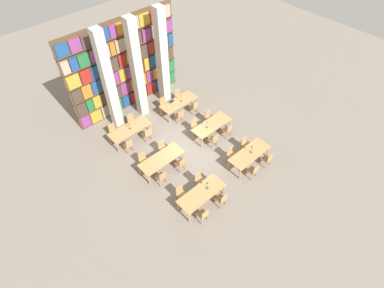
{
  "coord_description": "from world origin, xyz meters",
  "views": [
    {
      "loc": [
        -7.18,
        -8.19,
        12.31
      ],
      "look_at": [
        0.0,
        -0.28,
        0.69
      ],
      "focal_mm": 28.0,
      "sensor_mm": 36.0,
      "label": 1
    }
  ],
  "objects_px": {
    "chair_22": "(194,107)",
    "chair_2": "(222,199)",
    "pillar_left": "(109,84)",
    "desk_lamp_0": "(207,184)",
    "chair_14": "(228,130)",
    "chair_17": "(113,130)",
    "chair_6": "(267,159)",
    "pillar_center": "(137,71)",
    "reading_table_1": "(250,154)",
    "chair_9": "(143,160)",
    "pillar_right": "(162,59)",
    "chair_3": "(199,180)",
    "chair_4": "(253,171)",
    "chair_15": "(209,117)",
    "chair_13": "(195,126)",
    "chair_23": "(178,95)",
    "chair_10": "(181,164)",
    "chair_21": "(164,103)",
    "chair_5": "(231,154)",
    "reading_table_4": "(130,130)",
    "reading_table_3": "(212,125)",
    "desk_lamp_1": "(252,148)",
    "chair_11": "(163,147)",
    "chair_12": "(214,140)",
    "chair_7": "(245,143)",
    "chair_19": "(132,120)",
    "chair_18": "(147,134)",
    "desk_lamp_3": "(129,125)",
    "desk_lamp_4": "(181,97)",
    "chair_8": "(161,177)",
    "chair_20": "(180,116)",
    "chair_1": "(181,193)",
    "reading_table_5": "(179,103)",
    "reading_table_2": "(162,159)",
    "reading_table_0": "(202,194)"
  },
  "relations": [
    {
      "from": "chair_2",
      "to": "chair_21",
      "type": "bearing_deg",
      "value": 72.23
    },
    {
      "from": "pillar_right",
      "to": "chair_12",
      "type": "xyz_separation_m",
      "value": [
        -0.57,
        -4.93,
        -2.51
      ]
    },
    {
      "from": "pillar_left",
      "to": "desk_lamp_0",
      "type": "height_order",
      "value": "pillar_left"
    },
    {
      "from": "chair_5",
      "to": "reading_table_4",
      "type": "distance_m",
      "value": 5.71
    },
    {
      "from": "chair_8",
      "to": "chair_18",
      "type": "xyz_separation_m",
      "value": [
        1.24,
        2.86,
        0.0
      ]
    },
    {
      "from": "chair_1",
      "to": "chair_4",
      "type": "distance_m",
      "value": 3.8
    },
    {
      "from": "reading_table_1",
      "to": "chair_2",
      "type": "bearing_deg",
      "value": -163.91
    },
    {
      "from": "chair_9",
      "to": "chair_12",
      "type": "height_order",
      "value": "same"
    },
    {
      "from": "pillar_left",
      "to": "desk_lamp_1",
      "type": "relative_size",
      "value": 12.53
    },
    {
      "from": "pillar_left",
      "to": "pillar_right",
      "type": "height_order",
      "value": "same"
    },
    {
      "from": "chair_3",
      "to": "desk_lamp_4",
      "type": "xyz_separation_m",
      "value": [
        3.03,
        4.87,
        0.56
      ]
    },
    {
      "from": "chair_21",
      "to": "desk_lamp_0",
      "type": "bearing_deg",
      "value": 68.64
    },
    {
      "from": "desk_lamp_1",
      "to": "chair_11",
      "type": "height_order",
      "value": "desk_lamp_1"
    },
    {
      "from": "pillar_center",
      "to": "chair_6",
      "type": "height_order",
      "value": "pillar_center"
    },
    {
      "from": "chair_3",
      "to": "chair_23",
      "type": "distance_m",
      "value": 6.63
    },
    {
      "from": "pillar_center",
      "to": "reading_table_1",
      "type": "relative_size",
      "value": 2.52
    },
    {
      "from": "pillar_left",
      "to": "chair_10",
      "type": "relative_size",
      "value": 6.67
    },
    {
      "from": "chair_6",
      "to": "chair_10",
      "type": "height_order",
      "value": "same"
    },
    {
      "from": "chair_3",
      "to": "desk_lamp_3",
      "type": "height_order",
      "value": "desk_lamp_3"
    },
    {
      "from": "chair_22",
      "to": "chair_2",
      "type": "bearing_deg",
      "value": -121.62
    },
    {
      "from": "chair_5",
      "to": "desk_lamp_3",
      "type": "distance_m",
      "value": 5.71
    },
    {
      "from": "chair_2",
      "to": "chair_12",
      "type": "xyz_separation_m",
      "value": [
        2.38,
        2.91,
        0.0
      ]
    },
    {
      "from": "desk_lamp_0",
      "to": "chair_13",
      "type": "distance_m",
      "value": 4.5
    },
    {
      "from": "chair_13",
      "to": "chair_20",
      "type": "bearing_deg",
      "value": -85.58
    },
    {
      "from": "chair_2",
      "to": "chair_9",
      "type": "xyz_separation_m",
      "value": [
        -1.28,
        4.34,
        0.0
      ]
    },
    {
      "from": "pillar_left",
      "to": "chair_5",
      "type": "distance_m",
      "value": 7.34
    },
    {
      "from": "chair_14",
      "to": "reading_table_4",
      "type": "bearing_deg",
      "value": 139.39
    },
    {
      "from": "reading_table_0",
      "to": "reading_table_2",
      "type": "relative_size",
      "value": 1.0
    },
    {
      "from": "pillar_right",
      "to": "chair_3",
      "type": "height_order",
      "value": "pillar_right"
    },
    {
      "from": "chair_6",
      "to": "chair_20",
      "type": "distance_m",
      "value": 5.68
    },
    {
      "from": "chair_5",
      "to": "chair_23",
      "type": "relative_size",
      "value": 1.0
    },
    {
      "from": "reading_table_3",
      "to": "chair_15",
      "type": "distance_m",
      "value": 0.95
    },
    {
      "from": "chair_11",
      "to": "chair_15",
      "type": "bearing_deg",
      "value": -179.01
    },
    {
      "from": "chair_13",
      "to": "chair_15",
      "type": "relative_size",
      "value": 1.0
    },
    {
      "from": "reading_table_1",
      "to": "reading_table_5",
      "type": "relative_size",
      "value": 1.0
    },
    {
      "from": "reading_table_2",
      "to": "chair_20",
      "type": "bearing_deg",
      "value": 34.88
    },
    {
      "from": "chair_4",
      "to": "chair_15",
      "type": "xyz_separation_m",
      "value": [
        1.16,
        4.32,
        0.0
      ]
    },
    {
      "from": "chair_7",
      "to": "chair_19",
      "type": "bearing_deg",
      "value": -58.14
    },
    {
      "from": "chair_2",
      "to": "chair_6",
      "type": "bearing_deg",
      "value": 1.42
    },
    {
      "from": "pillar_left",
      "to": "desk_lamp_1",
      "type": "distance_m",
      "value": 8.08
    },
    {
      "from": "chair_9",
      "to": "chair_17",
      "type": "xyz_separation_m",
      "value": [
        0.01,
        2.86,
        0.0
      ]
    },
    {
      "from": "chair_2",
      "to": "desk_lamp_4",
      "type": "relative_size",
      "value": 2.05
    },
    {
      "from": "chair_18",
      "to": "desk_lamp_3",
      "type": "distance_m",
      "value": 1.08
    },
    {
      "from": "reading_table_1",
      "to": "chair_23",
      "type": "xyz_separation_m",
      "value": [
        0.58,
        6.31,
        -0.2
      ]
    },
    {
      "from": "chair_7",
      "to": "desk_lamp_4",
      "type": "relative_size",
      "value": 2.05
    },
    {
      "from": "chair_15",
      "to": "reading_table_4",
      "type": "height_order",
      "value": "chair_15"
    },
    {
      "from": "desk_lamp_0",
      "to": "chair_12",
      "type": "relative_size",
      "value": 0.51
    },
    {
      "from": "chair_14",
      "to": "desk_lamp_3",
      "type": "xyz_separation_m",
      "value": [
        -4.13,
        3.53,
        0.54
      ]
    },
    {
      "from": "chair_14",
      "to": "chair_17",
      "type": "xyz_separation_m",
      "value": [
        -4.77,
        4.29,
        0.0
      ]
    },
    {
      "from": "pillar_center",
      "to": "chair_13",
      "type": "relative_size",
      "value": 6.67
    }
  ]
}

